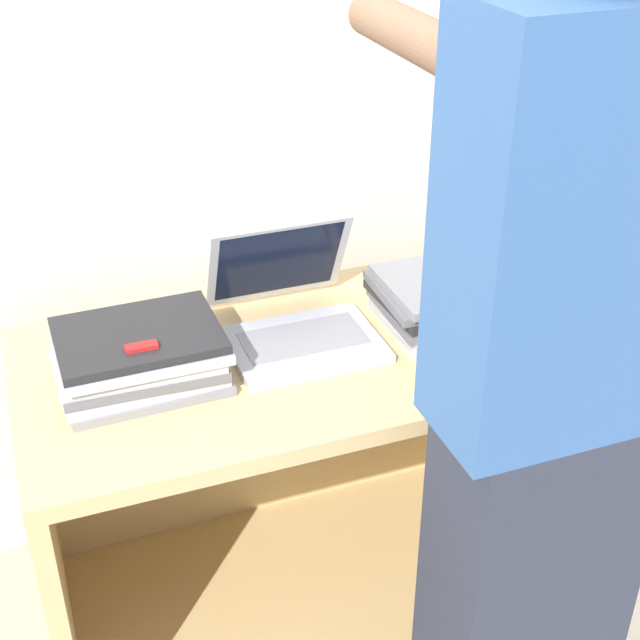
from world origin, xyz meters
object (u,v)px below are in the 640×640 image
(laptop_stack_right, at_px, (453,298))
(person, at_px, (553,394))
(laptop_stack_left, at_px, (140,357))
(laptop_open, at_px, (295,316))

(laptop_stack_right, relative_size, person, 0.20)
(laptop_stack_left, distance_m, laptop_stack_right, 0.67)
(laptop_open, xyz_separation_m, laptop_stack_left, (-0.34, -0.05, 0.01))
(laptop_open, bearing_deg, person, -66.84)
(laptop_stack_right, bearing_deg, laptop_stack_left, 179.63)
(laptop_stack_left, bearing_deg, laptop_stack_right, -0.37)
(person, bearing_deg, laptop_stack_left, 138.46)
(person, bearing_deg, laptop_stack_right, 79.18)
(person, bearing_deg, laptop_open, 113.16)
(laptop_open, xyz_separation_m, laptop_stack_right, (0.34, -0.06, 0.01))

